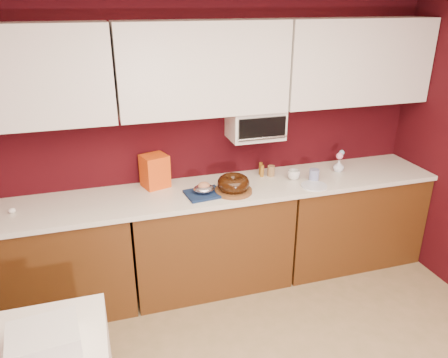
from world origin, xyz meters
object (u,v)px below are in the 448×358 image
object	(u,v)px
bundt_cake	(233,183)
flower_vase	(339,165)
coffee_mug	(294,174)
foil_ham_nest	(204,189)
toaster_oven	(255,124)
newspaper_stack	(44,340)
blue_jar	(314,175)
pandoro_box	(155,171)

from	to	relation	value
bundt_cake	flower_vase	world-z (taller)	bundt_cake
bundt_cake	coffee_mug	world-z (taller)	bundt_cake
foil_ham_nest	flower_vase	distance (m)	1.30
toaster_oven	bundt_cake	bearing A→B (deg)	-134.97
foil_ham_nest	toaster_oven	bearing A→B (deg)	26.48
foil_ham_nest	newspaper_stack	xyz separation A→B (m)	(-1.12, -1.22, -0.15)
coffee_mug	flower_vase	xyz separation A→B (m)	(0.47, 0.05, 0.01)
foil_ham_nest	flower_vase	xyz separation A→B (m)	(1.29, 0.14, 0.00)
coffee_mug	blue_jar	bearing A→B (deg)	-24.94
bundt_cake	blue_jar	distance (m)	0.74
blue_jar	bundt_cake	bearing A→B (deg)	-177.07
pandoro_box	newspaper_stack	world-z (taller)	pandoro_box
toaster_oven	blue_jar	world-z (taller)	toaster_oven
pandoro_box	flower_vase	xyz separation A→B (m)	(1.63, -0.15, -0.08)
pandoro_box	blue_jar	distance (m)	1.35
bundt_cake	foil_ham_nest	size ratio (longest dim) A/B	1.55
flower_vase	newspaper_stack	xyz separation A→B (m)	(-2.41, -1.36, -0.15)
toaster_oven	coffee_mug	distance (m)	0.55
foil_ham_nest	flower_vase	size ratio (longest dim) A/B	1.44
bundt_cake	pandoro_box	bearing A→B (deg)	151.80
blue_jar	newspaper_stack	size ratio (longest dim) A/B	0.30
coffee_mug	bundt_cake	bearing A→B (deg)	-169.29
coffee_mug	toaster_oven	bearing A→B (deg)	150.28
blue_jar	newspaper_stack	xyz separation A→B (m)	(-2.10, -1.24, -0.14)
toaster_oven	pandoro_box	distance (m)	0.92
coffee_mug	newspaper_stack	xyz separation A→B (m)	(-1.94, -1.31, -0.14)
bundt_cake	foil_ham_nest	world-z (taller)	bundt_cake
blue_jar	flower_vase	distance (m)	0.34
toaster_oven	pandoro_box	world-z (taller)	toaster_oven
bundt_cake	toaster_oven	bearing A→B (deg)	45.03
foil_ham_nest	flower_vase	world-z (taller)	flower_vase
toaster_oven	coffee_mug	size ratio (longest dim) A/B	4.47
flower_vase	foil_ham_nest	bearing A→B (deg)	-173.73
toaster_oven	bundt_cake	world-z (taller)	toaster_oven
toaster_oven	coffee_mug	bearing A→B (deg)	-29.72
bundt_cake	newspaper_stack	size ratio (longest dim) A/B	0.78
bundt_cake	pandoro_box	size ratio (longest dim) A/B	0.96
blue_jar	pandoro_box	bearing A→B (deg)	168.31
bundt_cake	blue_jar	bearing A→B (deg)	2.93
newspaper_stack	pandoro_box	bearing A→B (deg)	62.57
foil_ham_nest	blue_jar	size ratio (longest dim) A/B	1.66
blue_jar	flower_vase	size ratio (longest dim) A/B	0.87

